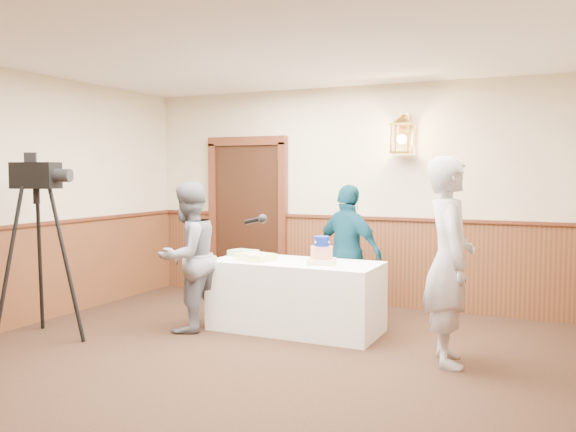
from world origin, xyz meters
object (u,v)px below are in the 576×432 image
baker (449,261)px  tv_camera_rig (39,261)px  display_table (296,296)px  interviewer (188,257)px  sheet_cake_green (243,253)px  tiered_cake (322,253)px  sheet_cake_yellow (256,257)px  assistant_p (349,253)px

baker → tv_camera_rig: size_ratio=1.02×
display_table → interviewer: bearing=-155.4°
sheet_cake_green → interviewer: size_ratio=0.18×
tiered_cake → sheet_cake_green: bearing=168.8°
interviewer → sheet_cake_green: bearing=162.6°
interviewer → display_table: bearing=125.1°
display_table → baker: bearing=-15.4°
sheet_cake_green → tv_camera_rig: tv_camera_rig is taller
tiered_cake → interviewer: bearing=-163.3°
sheet_cake_yellow → tiered_cake: bearing=3.5°
tiered_cake → assistant_p: 0.73m
baker → assistant_p: baker is taller
sheet_cake_yellow → interviewer: 0.73m
baker → assistant_p: (-1.32, 1.12, -0.14)m
baker → sheet_cake_yellow: bearing=61.3°
assistant_p → sheet_cake_green: bearing=46.8°
tiered_cake → tv_camera_rig: bearing=-151.7°
sheet_cake_green → interviewer: (-0.33, -0.62, 0.02)m
interviewer → tv_camera_rig: 1.50m
baker → tv_camera_rig: bearing=84.7°
display_table → interviewer: interviewer is taller
interviewer → assistant_p: size_ratio=1.02×
interviewer → assistant_p: interviewer is taller
display_table → sheet_cake_yellow: sheet_cake_yellow is taller
sheet_cake_yellow → baker: bearing=-9.4°
tv_camera_rig → tiered_cake: bearing=13.7°
display_table → tv_camera_rig: size_ratio=1.00×
sheet_cake_green → assistant_p: 1.20m
interviewer → baker: size_ratio=0.87×
tv_camera_rig → sheet_cake_green: bearing=32.0°
interviewer → baker: bearing=100.8°
tiered_cake → tv_camera_rig: 2.87m
tv_camera_rig → display_table: bearing=18.4°
tiered_cake → interviewer: size_ratio=0.22×
sheet_cake_green → baker: bearing=-14.0°
baker → display_table: bearing=55.4°
tiered_cake → sheet_cake_yellow: size_ratio=0.95×
sheet_cake_yellow → sheet_cake_green: bearing=139.8°
display_table → assistant_p: bearing=60.7°
display_table → tiered_cake: size_ratio=5.17×
sheet_cake_green → tv_camera_rig: (-1.49, -1.57, 0.03)m
sheet_cake_yellow → assistant_p: size_ratio=0.23×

